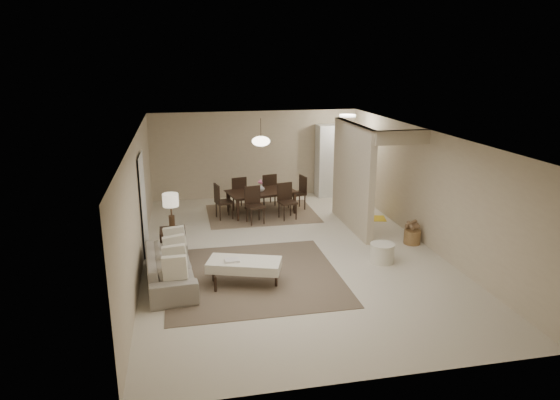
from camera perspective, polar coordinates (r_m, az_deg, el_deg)
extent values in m
plane|color=beige|center=(10.63, 1.07, -5.86)|extent=(9.00, 9.00, 0.00)
plane|color=white|center=(9.98, 1.14, 7.59)|extent=(9.00, 9.00, 0.00)
plane|color=#BEAC8F|center=(14.55, -2.78, 5.22)|extent=(6.00, 0.00, 6.00)
plane|color=#BEAC8F|center=(10.04, -15.86, -0.27)|extent=(0.00, 9.00, 9.00)
plane|color=#BEAC8F|center=(11.26, 16.18, 1.43)|extent=(0.00, 9.00, 9.00)
cube|color=#BEAC8F|center=(11.89, 8.28, 2.65)|extent=(0.15, 2.50, 2.50)
cube|color=black|center=(10.67, -15.39, -0.57)|extent=(0.04, 0.90, 2.04)
cube|color=silver|center=(14.79, 6.51, 4.53)|extent=(1.20, 0.55, 2.10)
cylinder|color=white|center=(13.67, 7.72, 9.54)|extent=(0.44, 0.44, 0.05)
cube|color=brown|center=(9.47, -3.09, -8.68)|extent=(3.20, 3.20, 0.01)
imported|color=gray|center=(9.28, -12.45, -7.62)|extent=(2.10, 0.95, 0.60)
cube|color=white|center=(9.02, -4.11, -7.40)|extent=(1.42, 0.97, 0.17)
cylinder|color=black|center=(8.88, -7.39, -9.55)|extent=(0.05, 0.05, 0.29)
cylinder|color=black|center=(9.00, -0.44, -9.04)|extent=(0.05, 0.05, 0.29)
cylinder|color=black|center=(9.27, -7.60, -8.42)|extent=(0.05, 0.05, 0.29)
cylinder|color=black|center=(9.39, -0.95, -7.95)|extent=(0.05, 0.05, 0.29)
cube|color=black|center=(10.54, -12.11, -4.77)|extent=(0.52, 0.52, 0.57)
cylinder|color=#4C3320|center=(10.40, -12.25, -2.54)|extent=(0.12, 0.12, 0.30)
cylinder|color=#4C3320|center=(10.32, -12.34, -1.06)|extent=(0.03, 0.03, 0.26)
cylinder|color=beige|center=(10.26, -12.41, 0.00)|extent=(0.32, 0.32, 0.26)
cylinder|color=white|center=(10.23, 11.59, -5.95)|extent=(0.49, 0.49, 0.38)
cylinder|color=olive|center=(11.38, 14.87, -4.10)|extent=(0.45, 0.45, 0.31)
cube|color=brown|center=(13.14, -2.10, -1.54)|extent=(2.80, 2.10, 0.01)
imported|color=black|center=(13.05, -2.12, -0.29)|extent=(1.90, 1.31, 0.61)
imported|color=silver|center=(12.95, -2.14, 1.38)|extent=(0.20, 0.20, 0.18)
cube|color=yellow|center=(12.94, 10.20, -2.07)|extent=(0.89, 0.66, 0.01)
cylinder|color=#4C3320|center=(12.65, -2.21, 8.20)|extent=(0.02, 0.02, 0.50)
ellipsoid|color=#FFEAC6|center=(12.69, -2.19, 6.73)|extent=(0.46, 0.46, 0.25)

